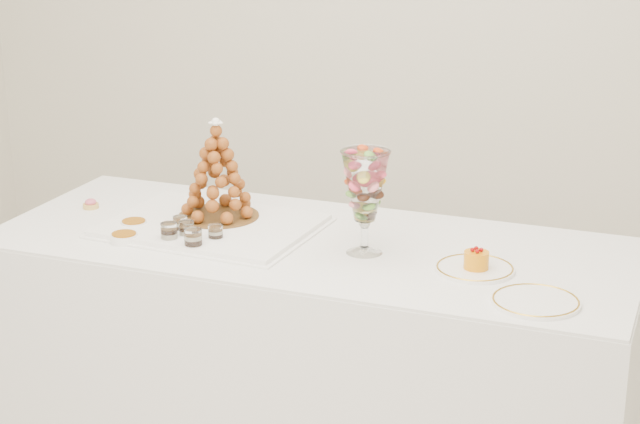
% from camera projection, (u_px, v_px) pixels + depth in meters
% --- Properties ---
extents(buffet_table, '(2.11, 0.92, 0.79)m').
position_uv_depth(buffet_table, '(311.00, 353.00, 3.54)').
color(buffet_table, white).
rests_on(buffet_table, ground).
extents(lace_tray, '(0.71, 0.56, 0.02)m').
position_uv_depth(lace_tray, '(211.00, 226.00, 3.53)').
color(lace_tray, white).
rests_on(lace_tray, buffet_table).
extents(macaron_vase, '(0.15, 0.15, 0.32)m').
position_uv_depth(macaron_vase, '(365.00, 187.00, 3.26)').
color(macaron_vase, white).
rests_on(macaron_vase, buffet_table).
extents(cake_plate, '(0.24, 0.24, 0.01)m').
position_uv_depth(cake_plate, '(475.00, 269.00, 3.17)').
color(cake_plate, white).
rests_on(cake_plate, buffet_table).
extents(spare_plate, '(0.25, 0.25, 0.01)m').
position_uv_depth(spare_plate, '(536.00, 302.00, 2.93)').
color(spare_plate, white).
rests_on(spare_plate, buffet_table).
extents(pink_tart, '(0.06, 0.06, 0.03)m').
position_uv_depth(pink_tart, '(91.00, 204.00, 3.74)').
color(pink_tart, tan).
rests_on(pink_tart, buffet_table).
extents(verrine_a, '(0.05, 0.05, 0.06)m').
position_uv_depth(verrine_a, '(180.00, 226.00, 3.47)').
color(verrine_a, white).
rests_on(verrine_a, buffet_table).
extents(verrine_b, '(0.05, 0.05, 0.07)m').
position_uv_depth(verrine_b, '(187.00, 231.00, 3.41)').
color(verrine_b, white).
rests_on(verrine_b, buffet_table).
extents(verrine_c, '(0.06, 0.06, 0.06)m').
position_uv_depth(verrine_c, '(216.00, 235.00, 3.38)').
color(verrine_c, white).
rests_on(verrine_c, buffet_table).
extents(verrine_d, '(0.06, 0.06, 0.07)m').
position_uv_depth(verrine_d, '(169.00, 234.00, 3.38)').
color(verrine_d, white).
rests_on(verrine_d, buffet_table).
extents(verrine_e, '(0.06, 0.06, 0.07)m').
position_uv_depth(verrine_e, '(193.00, 240.00, 3.32)').
color(verrine_e, white).
rests_on(verrine_e, buffet_table).
extents(ramekin_back, '(0.09, 0.09, 0.03)m').
position_uv_depth(ramekin_back, '(134.00, 225.00, 3.53)').
color(ramekin_back, white).
rests_on(ramekin_back, buffet_table).
extents(ramekin_front, '(0.09, 0.09, 0.03)m').
position_uv_depth(ramekin_front, '(124.00, 238.00, 3.41)').
color(ramekin_front, white).
rests_on(ramekin_front, buffet_table).
extents(croquembouche, '(0.27, 0.27, 0.34)m').
position_uv_depth(croquembouche, '(217.00, 169.00, 3.54)').
color(croquembouche, brown).
rests_on(croquembouche, lace_tray).
extents(mousse_cake, '(0.07, 0.07, 0.07)m').
position_uv_depth(mousse_cake, '(476.00, 260.00, 3.15)').
color(mousse_cake, orange).
rests_on(mousse_cake, cake_plate).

